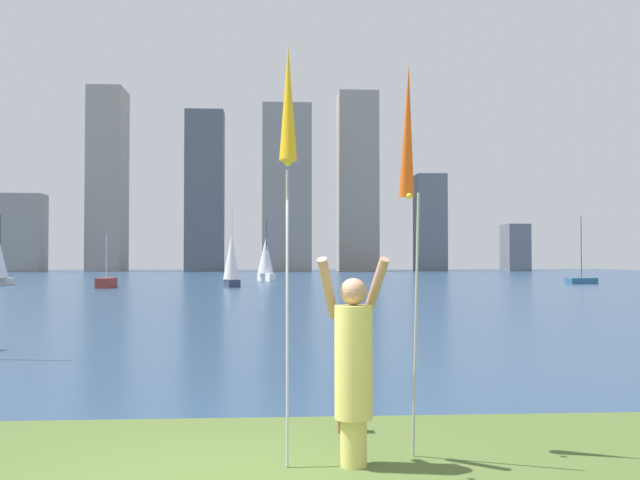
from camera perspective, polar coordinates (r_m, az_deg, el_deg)
The scene contains 16 objects.
ground at distance 56.98m, azimuth -4.09°, elevation -3.49°, with size 120.00×138.00×0.12m.
person at distance 6.70m, azimuth 2.71°, elevation -9.85°, with size 0.71×0.53×1.95m.
kite_flag_left at distance 6.52m, azimuth -2.60°, elevation 10.16°, with size 0.16×0.66×3.91m.
kite_flag_right at distance 7.32m, azimuth 7.10°, elevation 8.07°, with size 0.16×0.71×3.90m.
bag at distance 8.12m, azimuth 2.34°, elevation -14.21°, with size 0.24×0.15×0.29m.
sailboat_0 at distance 48.44m, azimuth -7.16°, elevation -1.76°, with size 1.35×2.31×5.45m.
sailboat_2 at distance 60.78m, azimuth -4.40°, elevation -1.53°, with size 1.79×2.72×5.30m.
sailboat_6 at distance 48.32m, azimuth -16.86°, elevation -3.32°, with size 1.07×1.89×3.51m.
sailboat_7 at distance 57.49m, azimuth 20.34°, elevation -3.05°, with size 2.37×1.32×5.21m.
skyline_tower_0 at distance 110.04m, azimuth -22.76°, elevation 0.53°, with size 5.68×3.92×11.18m.
skyline_tower_1 at distance 112.96m, azimuth -16.75°, elevation 4.66°, with size 5.17×6.65×27.83m.
skyline_tower_2 at distance 105.78m, azimuth -9.29°, elevation 3.92°, with size 5.60×3.54×23.75m.
skyline_tower_3 at distance 105.10m, azimuth -2.70°, elevation 4.18°, with size 7.17×5.21×24.65m.
skyline_tower_4 at distance 110.48m, azimuth 3.01°, elevation 4.67°, with size 6.12×6.25×27.58m.
skyline_tower_5 at distance 110.41m, azimuth 8.87°, elevation 1.38°, with size 4.49×4.49×14.87m.
skyline_tower_6 at distance 112.35m, azimuth 15.47°, elevation -0.60°, with size 3.37×4.74×7.16m.
Camera 1 is at (0.46, -5.99, 1.93)m, focal length 39.68 mm.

